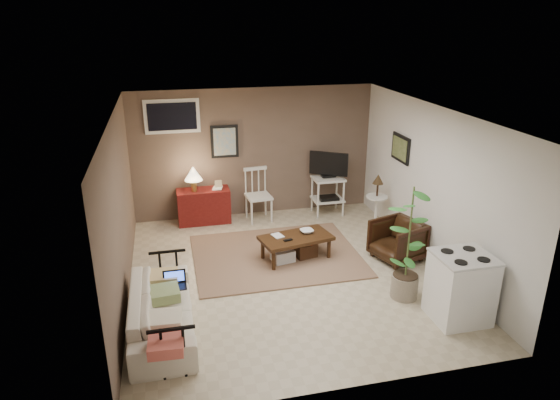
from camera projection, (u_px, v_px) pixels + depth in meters
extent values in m
plane|color=#C1B293|center=(286.00, 273.00, 7.43)|extent=(5.00, 5.00, 0.00)
cube|color=black|center=(225.00, 142.00, 9.06)|extent=(0.50, 0.03, 0.60)
cube|color=black|center=(401.00, 148.00, 8.33)|extent=(0.03, 0.60, 0.45)
cube|color=silver|center=(172.00, 116.00, 8.69)|extent=(0.96, 0.03, 0.60)
cube|color=#906D53|center=(276.00, 255.00, 7.95)|extent=(2.60, 2.08, 0.02)
cube|color=#3B2510|center=(296.00, 238.00, 7.74)|extent=(1.19, 0.78, 0.05)
cylinder|color=#3B2510|center=(274.00, 261.00, 7.44)|extent=(0.06, 0.06, 0.35)
cylinder|color=#3B2510|center=(329.00, 249.00, 7.81)|extent=(0.06, 0.06, 0.35)
cylinder|color=#3B2510|center=(263.00, 249.00, 7.79)|extent=(0.06, 0.06, 0.35)
cylinder|color=#3B2510|center=(316.00, 239.00, 8.17)|extent=(0.06, 0.06, 0.35)
cube|color=black|center=(288.00, 240.00, 7.57)|extent=(0.14, 0.07, 0.02)
cube|color=#422517|center=(305.00, 250.00, 7.88)|extent=(0.37, 0.33, 0.24)
cube|color=silver|center=(283.00, 256.00, 7.73)|extent=(0.37, 0.33, 0.20)
imported|color=beige|center=(161.00, 304.00, 5.98)|extent=(0.54, 1.86, 0.73)
cube|color=black|center=(175.00, 287.00, 6.24)|extent=(0.29, 0.20, 0.01)
cube|color=black|center=(174.00, 276.00, 6.30)|extent=(0.29, 0.01, 0.18)
cube|color=blue|center=(174.00, 276.00, 6.29)|extent=(0.24, 0.00, 0.14)
cube|color=maroon|center=(204.00, 206.00, 9.16)|extent=(0.95, 0.42, 0.63)
cylinder|color=#B29544|center=(194.00, 186.00, 8.94)|extent=(0.11, 0.11, 0.21)
cone|color=#FFE9B7|center=(193.00, 173.00, 8.85)|extent=(0.32, 0.32, 0.25)
cube|color=tan|center=(218.00, 184.00, 9.10)|extent=(0.13, 0.02, 0.16)
cube|color=silver|center=(259.00, 197.00, 9.21)|extent=(0.48, 0.48, 0.04)
cylinder|color=silver|center=(252.00, 214.00, 9.07)|extent=(0.04, 0.04, 0.44)
cylinder|color=silver|center=(272.00, 211.00, 9.18)|extent=(0.04, 0.04, 0.44)
cylinder|color=silver|center=(246.00, 206.00, 9.40)|extent=(0.04, 0.04, 0.44)
cylinder|color=silver|center=(265.00, 204.00, 9.51)|extent=(0.04, 0.04, 0.44)
cube|color=silver|center=(255.00, 169.00, 9.21)|extent=(0.44, 0.08, 0.06)
cube|color=silver|center=(328.00, 178.00, 9.42)|extent=(0.57, 0.47, 0.04)
cube|color=silver|center=(327.00, 199.00, 9.57)|extent=(0.57, 0.47, 0.03)
cylinder|color=silver|center=(318.00, 200.00, 9.31)|extent=(0.04, 0.04, 0.73)
cylinder|color=silver|center=(343.00, 198.00, 9.41)|extent=(0.04, 0.04, 0.73)
cylinder|color=silver|center=(312.00, 193.00, 9.67)|extent=(0.04, 0.04, 0.73)
cylinder|color=silver|center=(336.00, 191.00, 9.77)|extent=(0.04, 0.04, 0.73)
cube|color=black|center=(328.00, 176.00, 9.40)|extent=(0.26, 0.15, 0.03)
cube|color=black|center=(329.00, 164.00, 9.32)|extent=(0.65, 0.43, 0.44)
cube|color=#EBBE5B|center=(329.00, 164.00, 9.32)|extent=(0.54, 0.33, 0.35)
cube|color=black|center=(328.00, 199.00, 9.51)|extent=(0.36, 0.26, 0.10)
cylinder|color=silver|center=(375.00, 227.00, 9.00)|extent=(0.27, 0.27, 0.03)
cylinder|color=silver|center=(376.00, 212.00, 8.90)|extent=(0.05, 0.05, 0.57)
cylinder|color=silver|center=(377.00, 197.00, 8.80)|extent=(0.38, 0.38, 0.03)
cylinder|color=black|center=(377.00, 189.00, 8.75)|extent=(0.03, 0.03, 0.25)
cone|color=#382817|center=(378.00, 179.00, 8.68)|extent=(0.19, 0.19, 0.17)
imported|color=black|center=(397.00, 239.00, 7.75)|extent=(0.81, 0.84, 0.70)
cylinder|color=tan|center=(404.00, 286.00, 6.77)|extent=(0.36, 0.36, 0.32)
cylinder|color=#4C602D|center=(410.00, 232.00, 6.49)|extent=(0.02, 0.02, 1.26)
cube|color=white|center=(460.00, 288.00, 6.20)|extent=(0.66, 0.62, 0.85)
cube|color=silver|center=(465.00, 257.00, 6.04)|extent=(0.68, 0.64, 0.03)
cylinder|color=black|center=(461.00, 262.00, 5.86)|extent=(0.15, 0.15, 0.01)
cylinder|color=black|center=(484.00, 260.00, 5.93)|extent=(0.15, 0.15, 0.01)
cylinder|color=black|center=(447.00, 251.00, 6.14)|extent=(0.15, 0.15, 0.01)
cylinder|color=black|center=(469.00, 249.00, 6.21)|extent=(0.15, 0.15, 0.01)
imported|color=#3B2510|center=(307.00, 227.00, 7.83)|extent=(0.21, 0.07, 0.20)
imported|color=#3B2510|center=(273.00, 231.00, 7.66)|extent=(0.15, 0.06, 0.20)
imported|color=#3B2510|center=(213.00, 183.00, 9.06)|extent=(0.17, 0.06, 0.23)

